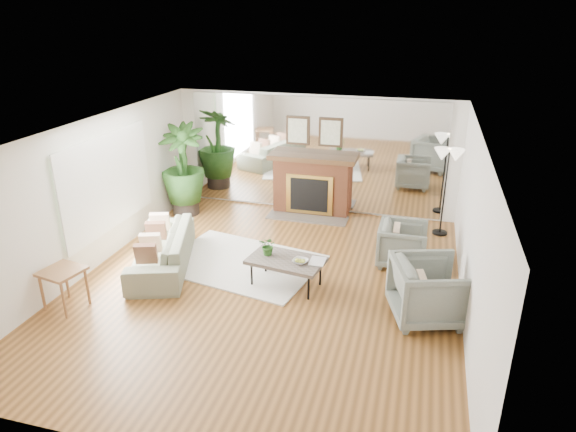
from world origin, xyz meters
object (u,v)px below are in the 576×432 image
(fireplace, at_px, (311,184))
(coffee_table, at_px, (286,261))
(side_table, at_px, (63,276))
(potted_ficus, at_px, (183,167))
(sofa, at_px, (162,249))
(armchair_front, at_px, (429,291))
(floor_lamp, at_px, (448,162))
(armchair_back, at_px, (402,244))

(fireplace, xyz_separation_m, coffee_table, (0.31, -3.18, -0.23))
(side_table, distance_m, potted_ficus, 3.94)
(sofa, height_order, potted_ficus, potted_ficus)
(armchair_front, bearing_deg, floor_lamp, -21.20)
(armchair_front, bearing_deg, side_table, 84.49)
(coffee_table, distance_m, floor_lamp, 3.79)
(armchair_front, height_order, potted_ficus, potted_ficus)
(fireplace, bearing_deg, floor_lamp, -8.92)
(side_table, bearing_deg, sofa, 64.42)
(sofa, distance_m, armchair_back, 4.11)
(armchair_back, xyz_separation_m, potted_ficus, (-4.64, 1.20, 0.67))
(potted_ficus, bearing_deg, floor_lamp, 3.40)
(coffee_table, bearing_deg, side_table, -153.64)
(side_table, bearing_deg, armchair_back, 29.96)
(sofa, height_order, armchair_back, armchair_back)
(armchair_front, bearing_deg, potted_ficus, 43.58)
(side_table, bearing_deg, floor_lamp, 38.29)
(sofa, bearing_deg, armchair_front, 65.24)
(armchair_front, relative_size, floor_lamp, 0.57)
(sofa, distance_m, armchair_front, 4.43)
(potted_ficus, bearing_deg, fireplace, 15.85)
(armchair_back, distance_m, armchair_front, 1.68)
(floor_lamp, bearing_deg, coffee_table, -130.90)
(armchair_front, xyz_separation_m, potted_ficus, (-5.10, 2.82, 0.59))
(sofa, relative_size, side_table, 3.46)
(fireplace, height_order, armchair_back, fireplace)
(fireplace, distance_m, floor_lamp, 2.85)
(coffee_table, height_order, armchair_back, armchair_back)
(fireplace, bearing_deg, coffee_table, -84.35)
(coffee_table, height_order, armchair_front, armchair_front)
(fireplace, relative_size, armchair_back, 2.50)
(potted_ficus, distance_m, floor_lamp, 5.33)
(fireplace, relative_size, potted_ficus, 1.05)
(armchair_back, bearing_deg, floor_lamp, -23.02)
(armchair_front, distance_m, side_table, 5.26)
(armchair_front, relative_size, side_table, 1.55)
(armchair_back, bearing_deg, side_table, 120.30)
(potted_ficus, bearing_deg, armchair_front, -28.93)
(sofa, xyz_separation_m, armchair_front, (4.40, -0.47, 0.13))
(armchair_back, distance_m, floor_lamp, 1.98)
(fireplace, xyz_separation_m, armchair_front, (2.50, -3.56, -0.21))
(sofa, bearing_deg, armchair_back, 87.50)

